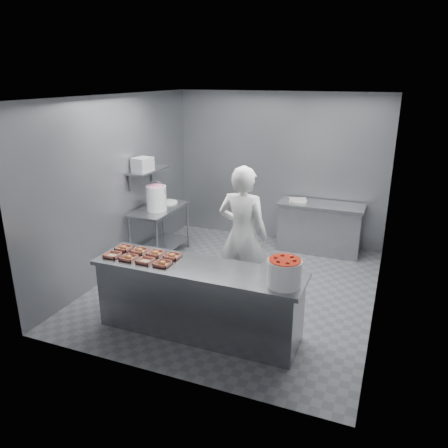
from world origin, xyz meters
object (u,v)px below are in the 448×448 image
(tray_1, at_px, (129,258))
(worker, at_px, (243,235))
(tray_4, at_px, (124,248))
(tray_7, at_px, (172,256))
(tray_5, at_px, (139,250))
(appliance, at_px, (143,164))
(glaze_bucket, at_px, (156,198))
(prep_table, at_px, (160,225))
(tray_3, at_px, (162,263))
(back_counter, at_px, (320,227))
(strawberry_tub, at_px, (284,272))
(tray_6, at_px, (156,253))
(tray_2, at_px, (145,261))
(service_counter, at_px, (198,300))
(tray_0, at_px, (113,255))

(tray_1, xyz_separation_m, worker, (1.08, 1.17, 0.05))
(tray_4, height_order, tray_7, same)
(tray_5, bearing_deg, appliance, 119.42)
(tray_1, xyz_separation_m, glaze_bucket, (-0.73, 1.94, 0.20))
(prep_table, distance_m, tray_3, 2.44)
(back_counter, height_order, tray_3, tray_3)
(strawberry_tub, xyz_separation_m, glaze_bucket, (-2.69, 1.92, 0.06))
(tray_5, xyz_separation_m, glaze_bucket, (-0.73, 1.69, 0.20))
(tray_3, relative_size, tray_6, 1.00)
(prep_table, height_order, tray_1, tray_1)
(tray_1, bearing_deg, prep_table, 110.16)
(worker, xyz_separation_m, strawberry_tub, (0.88, -1.15, 0.09))
(tray_2, relative_size, strawberry_tub, 0.50)
(tray_6, distance_m, worker, 1.25)
(service_counter, distance_m, appliance, 2.82)
(tray_2, distance_m, tray_7, 0.34)
(tray_2, height_order, glaze_bucket, glaze_bucket)
(tray_3, xyz_separation_m, tray_5, (-0.48, 0.25, 0.00))
(tray_1, height_order, strawberry_tub, strawberry_tub)
(tray_3, height_order, worker, worker)
(tray_4, relative_size, worker, 0.10)
(prep_table, height_order, glaze_bucket, glaze_bucket)
(worker, bearing_deg, tray_6, 49.53)
(tray_4, bearing_deg, tray_7, 0.00)
(tray_2, bearing_deg, worker, 54.30)
(tray_0, relative_size, tray_4, 1.00)
(tray_2, xyz_separation_m, strawberry_tub, (1.73, 0.02, 0.14))
(tray_0, height_order, tray_4, tray_4)
(back_counter, xyz_separation_m, glaze_bucket, (-2.51, -1.43, 0.67))
(strawberry_tub, relative_size, glaze_bucket, 0.73)
(worker, xyz_separation_m, glaze_bucket, (-1.81, 0.77, 0.15))
(tray_3, bearing_deg, appliance, 126.60)
(appliance, bearing_deg, tray_4, -56.60)
(tray_3, relative_size, worker, 0.10)
(tray_0, bearing_deg, service_counter, 6.31)
(tray_1, height_order, tray_7, same)
(tray_0, bearing_deg, tray_4, 90.70)
(tray_5, bearing_deg, worker, 40.39)
(tray_5, distance_m, appliance, 2.04)
(tray_4, distance_m, tray_7, 0.72)
(service_counter, distance_m, tray_1, 1.01)
(tray_0, bearing_deg, tray_3, -0.00)
(service_counter, distance_m, tray_2, 0.81)
(tray_6, bearing_deg, tray_4, 180.00)
(tray_1, height_order, tray_2, tray_1)
(tray_6, height_order, glaze_bucket, glaze_bucket)
(tray_6, bearing_deg, tray_5, 180.00)
(prep_table, bearing_deg, worker, -26.05)
(tray_5, bearing_deg, strawberry_tub, -6.50)
(tray_3, height_order, tray_5, same)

